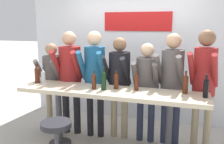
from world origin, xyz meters
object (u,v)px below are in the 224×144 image
(person_center_left, at_px, (95,72))
(person_far_right, at_px, (204,76))
(person_left, at_px, (70,71))
(wine_bottle_6, at_px, (43,76))
(wine_bottle_2, at_px, (136,82))
(wine_bottle_7, at_px, (206,87))
(person_center, at_px, (119,77))
(wine_bottle_5, at_px, (104,80))
(wine_bottle_0, at_px, (94,81))
(person_center_right, at_px, (146,82))
(tasting_table, at_px, (110,99))
(person_far_left, at_px, (52,77))
(wine_bottle_3, at_px, (185,83))
(wine_bottle_4, at_px, (37,74))
(wine_bottle_1, at_px, (116,81))
(person_right, at_px, (172,77))
(bar_stool, at_px, (57,140))

(person_center_left, height_order, person_far_right, person_far_right)
(person_left, bearing_deg, person_far_right, -5.83)
(wine_bottle_6, bearing_deg, wine_bottle_2, 1.82)
(wine_bottle_7, bearing_deg, person_center, 159.46)
(person_left, xyz_separation_m, person_center, (0.86, 0.08, -0.05))
(wine_bottle_5, bearing_deg, wine_bottle_0, 178.86)
(person_left, xyz_separation_m, wine_bottle_5, (0.78, -0.46, 0.01))
(person_center_right, height_order, wine_bottle_5, person_center_right)
(wine_bottle_2, bearing_deg, tasting_table, -164.82)
(person_left, height_order, person_center, person_left)
(person_left, bearing_deg, person_center_left, -7.05)
(wine_bottle_5, bearing_deg, person_far_left, 157.30)
(wine_bottle_2, relative_size, wine_bottle_3, 0.90)
(tasting_table, bearing_deg, wine_bottle_4, 177.19)
(wine_bottle_0, relative_size, wine_bottle_1, 0.98)
(wine_bottle_1, bearing_deg, wine_bottle_4, -178.86)
(tasting_table, height_order, person_right, person_right)
(person_far_left, bearing_deg, wine_bottle_6, -83.15)
(person_center_right, xyz_separation_m, wine_bottle_6, (-1.59, -0.47, 0.08))
(bar_stool, height_order, wine_bottle_1, wine_bottle_1)
(person_far_left, relative_size, person_center_left, 0.88)
(person_left, bearing_deg, wine_bottle_3, -15.71)
(person_center_left, relative_size, wine_bottle_0, 6.75)
(person_left, distance_m, wine_bottle_0, 0.77)
(person_far_left, xyz_separation_m, person_center, (1.22, 0.07, 0.07))
(wine_bottle_0, relative_size, wine_bottle_6, 1.04)
(person_center_left, bearing_deg, bar_stool, -97.81)
(bar_stool, xyz_separation_m, person_right, (1.29, 1.29, 0.64))
(person_far_right, relative_size, wine_bottle_2, 6.45)
(wine_bottle_0, bearing_deg, wine_bottle_7, 1.66)
(bar_stool, height_order, person_left, person_left)
(wine_bottle_6, bearing_deg, wine_bottle_3, 2.26)
(person_center_left, relative_size, wine_bottle_4, 5.76)
(person_far_right, distance_m, wine_bottle_0, 1.62)
(person_center, height_order, person_far_right, person_far_right)
(wine_bottle_0, distance_m, wine_bottle_2, 0.62)
(person_center_right, height_order, wine_bottle_4, person_center_right)
(person_left, distance_m, wine_bottle_3, 1.93)
(person_center, distance_m, wine_bottle_1, 0.44)
(wine_bottle_0, xyz_separation_m, wine_bottle_3, (1.29, 0.16, 0.02))
(person_right, bearing_deg, person_center, -168.87)
(person_far_left, height_order, wine_bottle_0, person_far_left)
(wine_bottle_6, bearing_deg, wine_bottle_1, 1.76)
(person_center_right, distance_m, wine_bottle_3, 0.72)
(wine_bottle_6, bearing_deg, wine_bottle_7, -0.59)
(bar_stool, bearing_deg, wine_bottle_7, 23.96)
(person_left, distance_m, person_far_right, 2.16)
(person_far_right, bearing_deg, wine_bottle_6, -159.04)
(wine_bottle_0, relative_size, wine_bottle_5, 0.81)
(wine_bottle_0, bearing_deg, person_far_left, 154.32)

